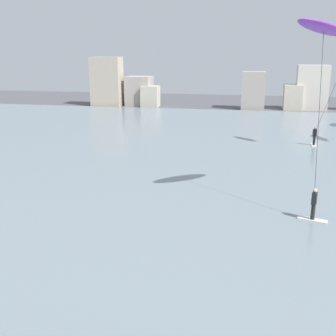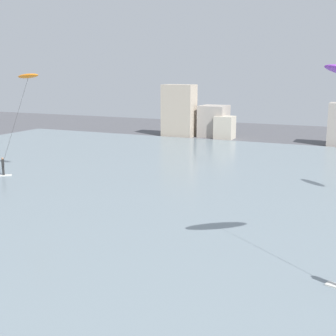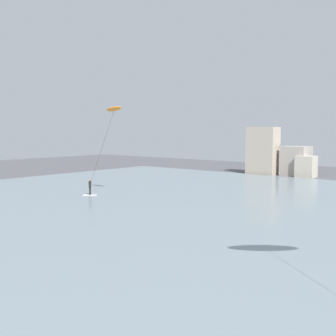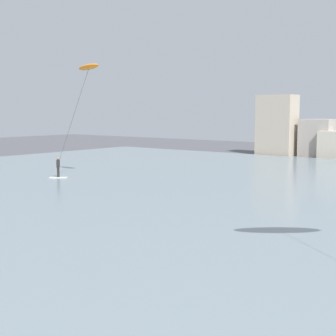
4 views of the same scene
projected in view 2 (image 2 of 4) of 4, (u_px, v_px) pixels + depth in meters
The scene contains 3 objects.
water_bay at pixel (253, 194), 35.93m from camera, with size 84.00×52.00×0.10m, color gray.
far_shore_buildings at pixel (291, 121), 61.80m from camera, with size 41.99×5.06×7.38m.
kitesurfer_orange at pixel (24, 90), 40.71m from camera, with size 4.18×2.67×9.09m.
Camera 2 is at (8.29, -3.20, 9.30)m, focal length 50.16 mm.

